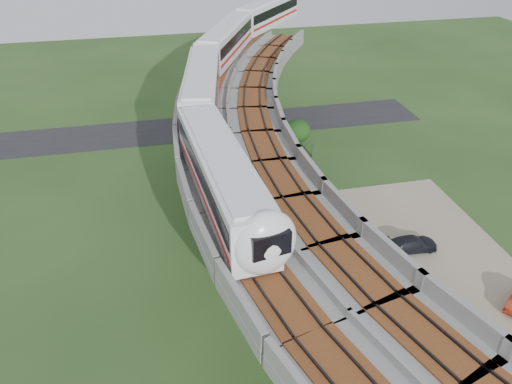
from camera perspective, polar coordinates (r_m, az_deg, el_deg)
The scene contains 13 objects.
ground at distance 41.34m, azimuth -1.55°, elevation -9.56°, with size 160.00×160.00×0.00m, color #28451B.
dirt_lot at distance 44.11m, azimuth 17.32°, elevation -8.18°, with size 18.00×26.00×0.04m, color gray.
asphalt_road at distance 66.68m, azimuth -6.63°, elevation 7.30°, with size 60.00×8.00×0.03m, color #232326.
viaduct at distance 36.85m, azimuth 4.12°, elevation 2.00°, with size 19.58×73.98×11.40m.
metro_train at distance 50.56m, azimuth -2.41°, elevation 14.42°, with size 21.23×58.74×3.64m.
fence at distance 43.31m, azimuth 11.28°, elevation -6.78°, with size 3.87×38.73×1.50m.
tree_0 at distance 60.55m, azimuth 4.75°, elevation 6.97°, with size 3.18×3.18×3.44m.
tree_1 at distance 54.17m, azimuth 4.87°, elevation 3.53°, with size 2.18×2.18×2.76m.
tree_2 at distance 46.31m, azimuth 5.93°, elevation -1.05°, with size 2.88×2.88×3.58m.
tree_3 at distance 41.74m, azimuth 6.54°, elevation -6.14°, with size 2.01×2.01×2.66m.
tree_4 at distance 35.22m, azimuth 15.19°, elevation -15.51°, with size 3.06×3.06×3.31m.
car_white at distance 42.75m, azimuth 17.42°, elevation -8.58°, with size 1.41×3.50×1.19m, color silver.
car_dark at distance 45.61m, azimuth 17.41°, elevation -5.66°, with size 1.81×4.45×1.29m, color black.
Camera 1 is at (-5.71, -30.63, 27.18)m, focal length 35.00 mm.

